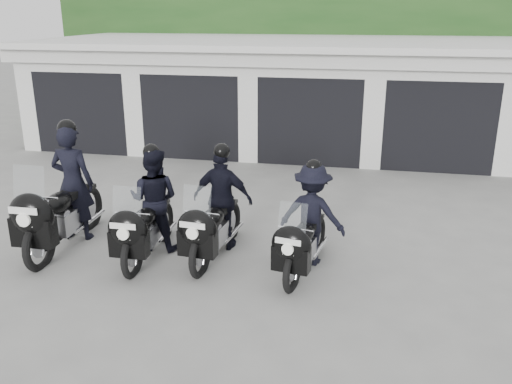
% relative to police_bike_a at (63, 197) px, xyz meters
% --- Properties ---
extents(ground, '(80.00, 80.00, 0.00)m').
position_rel_police_bike_a_xyz_m(ground, '(3.40, 0.28, -0.85)').
color(ground, gray).
rests_on(ground, ground).
extents(garage_block, '(16.40, 6.80, 2.96)m').
position_rel_police_bike_a_xyz_m(garage_block, '(3.40, 8.34, 0.58)').
color(garage_block, silver).
rests_on(garage_block, ground).
extents(background_vegetation, '(20.00, 3.90, 5.80)m').
position_rel_police_bike_a_xyz_m(background_vegetation, '(3.77, 13.20, 1.92)').
color(background_vegetation, '#193D16').
rests_on(background_vegetation, ground).
extents(police_bike_a, '(0.74, 2.46, 2.14)m').
position_rel_police_bike_a_xyz_m(police_bike_a, '(0.00, 0.00, 0.00)').
color(police_bike_a, black).
rests_on(police_bike_a, ground).
extents(police_bike_b, '(0.84, 2.10, 1.83)m').
position_rel_police_bike_a_xyz_m(police_bike_b, '(1.49, 0.03, -0.08)').
color(police_bike_b, black).
rests_on(police_bike_b, ground).
extents(police_bike_c, '(1.05, 2.11, 1.84)m').
position_rel_police_bike_a_xyz_m(police_bike_c, '(2.57, 0.25, -0.07)').
color(police_bike_c, black).
rests_on(police_bike_c, ground).
extents(police_bike_d, '(1.11, 1.96, 1.72)m').
position_rel_police_bike_a_xyz_m(police_bike_d, '(4.03, 0.02, -0.12)').
color(police_bike_d, black).
rests_on(police_bike_d, ground).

